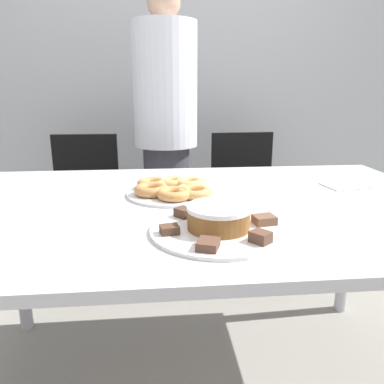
{
  "coord_description": "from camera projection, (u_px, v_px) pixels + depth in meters",
  "views": [
    {
      "loc": [
        -0.15,
        -1.19,
        1.14
      ],
      "look_at": [
        -0.04,
        -0.09,
        0.84
      ],
      "focal_mm": 35.0,
      "sensor_mm": 36.0,
      "label": 1
    }
  ],
  "objects": [
    {
      "name": "wall_back",
      "position": [
        175.0,
        66.0,
        2.7
      ],
      "size": [
        8.0,
        0.05,
        2.6
      ],
      "color": "#B2B7BC",
      "rests_on": "ground_plane"
    },
    {
      "name": "table",
      "position": [
        202.0,
        223.0,
        1.27
      ],
      "size": [
        1.74,
        1.1,
        0.78
      ],
      "color": "silver",
      "rests_on": "ground_plane"
    },
    {
      "name": "person_standing",
      "position": [
        166.0,
        137.0,
        2.12
      ],
      "size": [
        0.35,
        0.35,
        1.66
      ],
      "color": "#383842",
      "rests_on": "ground_plane"
    },
    {
      "name": "office_chair_left",
      "position": [
        85.0,
        214.0,
        2.27
      ],
      "size": [
        0.45,
        0.45,
        0.87
      ],
      "rotation": [
        0.0,
        0.0,
        -0.01
      ],
      "color": "black",
      "rests_on": "ground_plane"
    },
    {
      "name": "office_chair_right",
      "position": [
        246.0,
        209.0,
        2.36
      ],
      "size": [
        0.46,
        0.46,
        0.87
      ],
      "rotation": [
        0.0,
        0.0,
        0.04
      ],
      "color": "black",
      "rests_on": "ground_plane"
    },
    {
      "name": "plate_cake",
      "position": [
        218.0,
        230.0,
        0.99
      ],
      "size": [
        0.36,
        0.36,
        0.01
      ],
      "color": "white",
      "rests_on": "table"
    },
    {
      "name": "plate_donuts",
      "position": [
        172.0,
        193.0,
        1.34
      ],
      "size": [
        0.32,
        0.32,
        0.01
      ],
      "color": "white",
      "rests_on": "table"
    },
    {
      "name": "frosted_cake",
      "position": [
        219.0,
        217.0,
        0.98
      ],
      "size": [
        0.17,
        0.17,
        0.06
      ],
      "color": "brown",
      "rests_on": "plate_cake"
    },
    {
      "name": "lamington_0",
      "position": [
        264.0,
        220.0,
        1.02
      ],
      "size": [
        0.07,
        0.06,
        0.02
      ],
      "rotation": [
        0.0,
        0.0,
        0.18
      ],
      "color": "brown",
      "rests_on": "plate_cake"
    },
    {
      "name": "lamington_1",
      "position": [
        227.0,
        209.0,
        1.11
      ],
      "size": [
        0.06,
        0.07,
        0.02
      ],
      "rotation": [
        0.0,
        0.0,
        1.22
      ],
      "color": "brown",
      "rests_on": "plate_cake"
    },
    {
      "name": "lamington_2",
      "position": [
        184.0,
        212.0,
        1.08
      ],
      "size": [
        0.06,
        0.06,
        0.03
      ],
      "rotation": [
        0.0,
        0.0,
        2.27
      ],
      "color": "#513828",
      "rests_on": "plate_cake"
    },
    {
      "name": "lamington_3",
      "position": [
        170.0,
        229.0,
        0.95
      ],
      "size": [
        0.05,
        0.05,
        0.02
      ],
      "rotation": [
        0.0,
        0.0,
        3.32
      ],
      "color": "#513828",
      "rests_on": "plate_cake"
    },
    {
      "name": "lamington_4",
      "position": [
        208.0,
        244.0,
        0.86
      ],
      "size": [
        0.06,
        0.07,
        0.02
      ],
      "rotation": [
        0.0,
        0.0,
        4.37
      ],
      "color": "brown",
      "rests_on": "plate_cake"
    },
    {
      "name": "lamington_5",
      "position": [
        260.0,
        237.0,
        0.9
      ],
      "size": [
        0.06,
        0.06,
        0.03
      ],
      "rotation": [
        0.0,
        0.0,
        5.41
      ],
      "color": "brown",
      "rests_on": "plate_cake"
    },
    {
      "name": "donut_0",
      "position": [
        172.0,
        188.0,
        1.33
      ],
      "size": [
        0.11,
        0.11,
        0.03
      ],
      "color": "tan",
      "rests_on": "plate_donuts"
    },
    {
      "name": "donut_1",
      "position": [
        151.0,
        190.0,
        1.3
      ],
      "size": [
        0.12,
        0.12,
        0.04
      ],
      "color": "#C68447",
      "rests_on": "plate_donuts"
    },
    {
      "name": "donut_2",
      "position": [
        174.0,
        194.0,
        1.25
      ],
      "size": [
        0.12,
        0.12,
        0.03
      ],
      "color": "#D18E4C",
      "rests_on": "plate_donuts"
    },
    {
      "name": "donut_3",
      "position": [
        194.0,
        192.0,
        1.28
      ],
      "size": [
        0.12,
        0.12,
        0.03
      ],
      "color": "tan",
      "rests_on": "plate_donuts"
    },
    {
      "name": "donut_4",
      "position": [
        190.0,
        184.0,
        1.37
      ],
      "size": [
        0.12,
        0.12,
        0.04
      ],
      "color": "#E5AD66",
      "rests_on": "plate_donuts"
    },
    {
      "name": "donut_5",
      "position": [
        173.0,
        183.0,
        1.39
      ],
      "size": [
        0.11,
        0.11,
        0.04
      ],
      "color": "#E5AD66",
      "rests_on": "plate_donuts"
    },
    {
      "name": "donut_6",
      "position": [
        153.0,
        184.0,
        1.38
      ],
      "size": [
        0.11,
        0.11,
        0.04
      ],
      "color": "#D18E4C",
      "rests_on": "plate_donuts"
    },
    {
      "name": "napkin",
      "position": [
        344.0,
        186.0,
        1.45
      ],
      "size": [
        0.17,
        0.14,
        0.01
      ],
      "color": "white",
      "rests_on": "table"
    }
  ]
}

